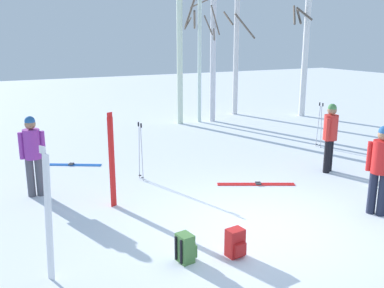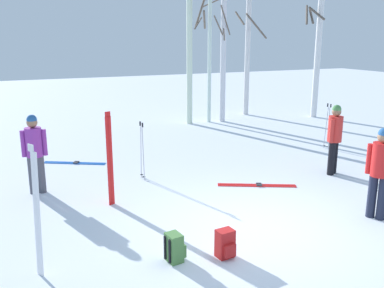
{
  "view_description": "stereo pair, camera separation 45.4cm",
  "coord_description": "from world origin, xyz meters",
  "views": [
    {
      "loc": [
        -4.22,
        -5.58,
        3.27
      ],
      "look_at": [
        -0.14,
        2.42,
        1.0
      ],
      "focal_mm": 39.61,
      "sensor_mm": 36.0,
      "label": 1
    },
    {
      "loc": [
        -3.81,
        -5.78,
        3.27
      ],
      "look_at": [
        -0.14,
        2.42,
        1.0
      ],
      "focal_mm": 39.61,
      "sensor_mm": 36.0,
      "label": 2
    }
  ],
  "objects": [
    {
      "name": "backpack_0",
      "position": [
        -1.7,
        -0.42,
        0.21
      ],
      "size": [
        0.31,
        0.29,
        0.44
      ],
      "color": "#4C7F3F",
      "rests_on": "ground_plane"
    },
    {
      "name": "birch_tree_2",
      "position": [
        3.59,
        9.02,
        2.74
      ],
      "size": [
        1.63,
        1.86,
        5.13
      ],
      "color": "silver",
      "rests_on": "ground_plane"
    },
    {
      "name": "birch_tree_4",
      "position": [
        5.73,
        9.85,
        2.92
      ],
      "size": [
        1.2,
        1.09,
        5.65
      ],
      "color": "silver",
      "rests_on": "ground_plane"
    },
    {
      "name": "person_0",
      "position": [
        -3.33,
        3.46,
        0.98
      ],
      "size": [
        0.52,
        0.34,
        1.72
      ],
      "color": "#4C4C56",
      "rests_on": "ground_plane"
    },
    {
      "name": "ski_pair_planted_0",
      "position": [
        -3.55,
        -0.07,
        0.96
      ],
      "size": [
        0.13,
        0.22,
        1.93
      ],
      "color": "white",
      "rests_on": "ground_plane"
    },
    {
      "name": "ski_pair_lying_0",
      "position": [
        -2.25,
        5.39,
        0.01
      ],
      "size": [
        1.54,
        0.98,
        0.05
      ],
      "color": "blue",
      "rests_on": "ground_plane"
    },
    {
      "name": "ground_plane",
      "position": [
        0.0,
        0.0,
        0.0
      ],
      "size": [
        60.0,
        60.0,
        0.0
      ],
      "primitive_type": "plane",
      "color": "white"
    },
    {
      "name": "birch_tree_5",
      "position": [
        8.04,
        8.22,
        3.14
      ],
      "size": [
        0.92,
        1.28,
        6.15
      ],
      "color": "silver",
      "rests_on": "ground_plane"
    },
    {
      "name": "birch_tree_3",
      "position": [
        4.07,
        8.93,
        3.76
      ],
      "size": [
        1.48,
        1.48,
        7.34
      ],
      "color": "silver",
      "rests_on": "ground_plane"
    },
    {
      "name": "ski_pair_lying_1",
      "position": [
        1.24,
        1.91,
        0.01
      ],
      "size": [
        1.65,
        0.95,
        0.05
      ],
      "color": "red",
      "rests_on": "ground_plane"
    },
    {
      "name": "water_bottle_0",
      "position": [
        3.47,
        0.61,
        0.1
      ],
      "size": [
        0.08,
        0.08,
        0.21
      ],
      "color": "silver",
      "rests_on": "ground_plane"
    },
    {
      "name": "ski_pair_planted_1",
      "position": [
        -2.03,
        2.15,
        0.94
      ],
      "size": [
        0.13,
        0.07,
        1.9
      ],
      "color": "red",
      "rests_on": "ground_plane"
    },
    {
      "name": "backpack_1",
      "position": [
        -0.95,
        -0.62,
        0.21
      ],
      "size": [
        0.28,
        0.31,
        0.44
      ],
      "color": "red",
      "rests_on": "ground_plane"
    },
    {
      "name": "ski_poles_0",
      "position": [
        -0.97,
        3.44,
        0.73
      ],
      "size": [
        0.07,
        0.27,
        1.37
      ],
      "color": "#B2B2BC",
      "rests_on": "ground_plane"
    },
    {
      "name": "ski_poles_1",
      "position": [
        4.94,
        3.87,
        0.73
      ],
      "size": [
        0.07,
        0.23,
        1.37
      ],
      "color": "#B2B2BC",
      "rests_on": "ground_plane"
    },
    {
      "name": "person_2",
      "position": [
        3.39,
        1.9,
        0.98
      ],
      "size": [
        0.47,
        0.34,
        1.72
      ],
      "color": "black",
      "rests_on": "ground_plane"
    },
    {
      "name": "person_1",
      "position": [
        2.29,
        -0.49,
        0.98
      ],
      "size": [
        0.34,
        0.47,
        1.72
      ],
      "color": "#1E2338",
      "rests_on": "ground_plane"
    },
    {
      "name": "birch_tree_1",
      "position": [
        2.74,
        9.04,
        3.18
      ],
      "size": [
        1.45,
        1.24,
        6.15
      ],
      "color": "silver",
      "rests_on": "ground_plane"
    }
  ]
}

